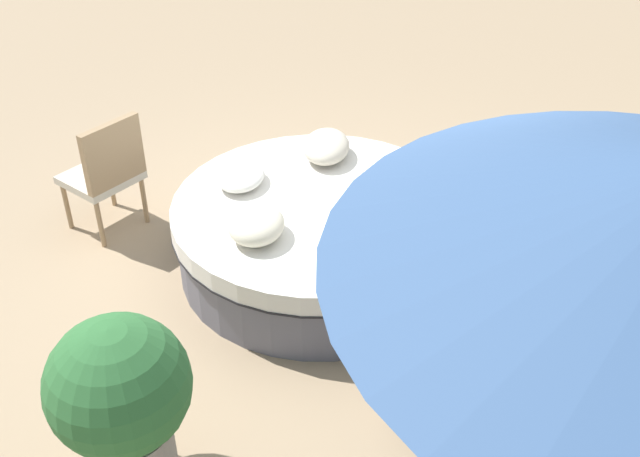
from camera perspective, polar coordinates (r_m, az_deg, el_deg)
name	(u,v)px	position (r m, az deg, el deg)	size (l,w,h in m)	color
ground_plane	(320,265)	(5.66, 0.00, -2.79)	(16.00, 16.00, 0.00)	#9E8466
round_bed	(320,234)	(5.49, 0.00, -0.42)	(2.15, 2.15, 0.56)	#595966
throw_pillow_0	(326,146)	(5.87, 0.48, 6.30)	(0.51, 0.36, 0.20)	beige
throw_pillow_1	(240,175)	(5.57, -6.11, 4.06)	(0.45, 0.36, 0.14)	white
throw_pillow_2	(256,224)	(4.94, -4.91, 0.31)	(0.44, 0.38, 0.21)	beige
patio_chair	(107,169)	(5.99, -16.01, 4.41)	(0.71, 0.70, 0.98)	#997A56
planter	(121,398)	(3.93, -14.96, -12.45)	(0.73, 0.73, 1.08)	gray
side_table	(436,390)	(4.47, 8.89, -12.13)	(0.49, 0.49, 0.42)	#333338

